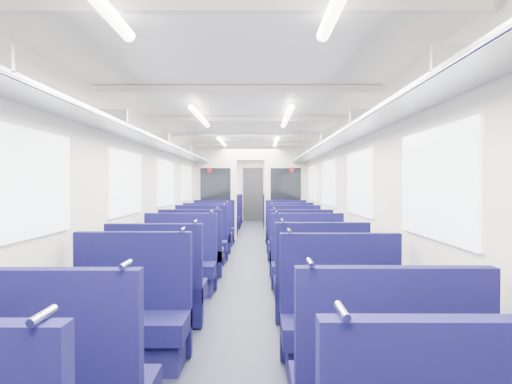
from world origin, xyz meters
name	(u,v)px	position (x,y,z in m)	size (l,w,h in m)	color
floor	(248,261)	(0.00, 0.00, 0.00)	(2.80, 18.00, 0.01)	black
ceiling	(248,132)	(0.00, 0.00, 2.35)	(2.80, 18.00, 0.01)	silver
wall_left	(171,197)	(-1.40, 0.00, 1.18)	(0.02, 18.00, 2.35)	beige
dado_left	(172,242)	(-1.39, 0.00, 0.35)	(0.03, 17.90, 0.70)	#121037
wall_right	(324,197)	(1.40, 0.00, 1.18)	(0.02, 18.00, 2.35)	beige
dado_right	(323,242)	(1.39, 0.00, 0.35)	(0.03, 17.90, 0.70)	#121037
wall_far	(253,190)	(0.00, 9.00, 1.18)	(2.80, 0.02, 2.35)	beige
luggage_rack_left	(181,153)	(-1.21, 0.00, 1.97)	(0.36, 17.40, 0.18)	#B2B5BA
luggage_rack_right	(314,153)	(1.21, 0.00, 1.97)	(0.36, 17.40, 0.18)	#B2B5BA
windows	(247,183)	(0.00, -0.46, 1.42)	(2.78, 15.60, 0.75)	white
ceiling_fittings	(248,134)	(0.00, -0.26, 2.29)	(2.70, 16.06, 0.11)	beige
end_door	(253,194)	(0.00, 8.94, 1.00)	(0.75, 0.06, 2.00)	black
bulkhead	(251,191)	(0.00, 3.07, 1.23)	(2.80, 0.10, 2.35)	beige
seat_6	(129,323)	(-0.83, -4.76, 0.33)	(0.95, 0.52, 1.06)	#0F0D42
seat_7	(343,327)	(0.83, -4.85, 0.33)	(0.95, 0.52, 1.06)	#0F0D42
seat_8	(157,292)	(-0.83, -3.76, 0.33)	(0.95, 0.52, 1.06)	#0F0D42
seat_9	(320,289)	(0.83, -3.61, 0.33)	(0.95, 0.52, 1.06)	#0F0D42
seat_10	(179,268)	(-0.83, -2.47, 0.33)	(0.95, 0.52, 1.06)	#0F0D42
seat_11	(308,268)	(0.83, -2.48, 0.33)	(0.95, 0.52, 1.06)	#0F0D42
seat_12	(192,255)	(-0.83, -1.39, 0.33)	(0.95, 0.52, 1.06)	#0F0D42
seat_13	(300,255)	(0.83, -1.39, 0.33)	(0.95, 0.52, 1.06)	#0F0D42
seat_14	(201,245)	(-0.83, -0.27, 0.33)	(0.95, 0.52, 1.06)	#0F0D42
seat_15	(295,245)	(0.83, -0.31, 0.33)	(0.95, 0.52, 1.06)	#0F0D42
seat_16	(208,237)	(-0.83, 0.83, 0.33)	(0.95, 0.52, 1.06)	#0F0D42
seat_17	(289,237)	(0.83, 1.00, 0.33)	(0.95, 0.52, 1.06)	#0F0D42
seat_18	(214,231)	(-0.83, 2.09, 0.33)	(0.95, 0.52, 1.06)	#0F0D42
seat_19	(286,231)	(0.83, 2.05, 0.33)	(0.95, 0.52, 1.06)	#0F0D42
seat_20	(221,223)	(-0.83, 4.04, 0.33)	(0.95, 0.52, 1.06)	#0F0D42
seat_21	(282,223)	(0.83, 4.05, 0.33)	(0.95, 0.52, 1.06)	#0F0D42
seat_22	(224,219)	(-0.83, 5.36, 0.33)	(0.95, 0.52, 1.06)	#0F0D42
seat_23	(279,219)	(0.83, 5.38, 0.33)	(0.95, 0.52, 1.06)	#0F0D42
seat_24	(227,217)	(-0.83, 6.44, 0.33)	(0.95, 0.52, 1.06)	#0F0D42
seat_25	(278,217)	(0.83, 6.34, 0.33)	(0.95, 0.52, 1.06)	#0F0D42
seat_26	(229,215)	(-0.83, 7.46, 0.33)	(0.95, 0.52, 1.06)	#0F0D42
seat_27	(276,214)	(0.83, 7.54, 0.33)	(0.95, 0.52, 1.06)	#0F0D42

